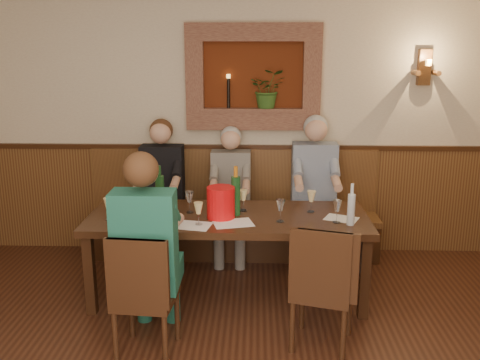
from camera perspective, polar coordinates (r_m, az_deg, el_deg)
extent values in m
cube|color=beige|center=(5.58, -0.68, 6.33)|extent=(6.00, 0.04, 2.80)
cube|color=#502B16|center=(5.75, -0.66, -2.11)|extent=(6.00, 0.04, 1.10)
cube|color=#381E0F|center=(5.61, -0.68, 3.53)|extent=(6.02, 0.06, 0.05)
cube|color=#5A220C|center=(5.52, 1.42, 10.93)|extent=(1.00, 0.02, 0.70)
cube|color=#8D6148|center=(5.46, 1.44, 15.51)|extent=(1.36, 0.12, 0.18)
cube|color=#8D6148|center=(5.52, 1.39, 6.34)|extent=(1.36, 0.12, 0.18)
cube|color=#8D6148|center=(5.51, -4.85, 10.88)|extent=(0.18, 0.12, 0.70)
cube|color=#8D6148|center=(5.50, 7.68, 10.80)|extent=(0.18, 0.12, 0.70)
cube|color=#8D6148|center=(5.50, 1.39, 7.47)|extent=(1.00, 0.14, 0.04)
imported|color=#30561D|center=(5.48, 3.00, 9.69)|extent=(0.35, 0.30, 0.39)
cylinder|color=black|center=(5.49, -1.24, 9.24)|extent=(0.03, 0.03, 0.30)
cylinder|color=#FFBF59|center=(5.48, -1.25, 11.01)|extent=(0.04, 0.04, 0.04)
cube|color=#502B16|center=(5.72, 19.05, 11.29)|extent=(0.12, 0.08, 0.35)
cylinder|color=#502B16|center=(5.63, 18.23, 10.81)|extent=(0.05, 0.18, 0.05)
cylinder|color=#502B16|center=(5.69, 20.19, 10.68)|extent=(0.05, 0.18, 0.05)
cylinder|color=#FFBF59|center=(5.60, 19.48, 11.72)|extent=(0.06, 0.06, 0.06)
cube|color=black|center=(4.62, -1.26, -4.11)|extent=(2.40, 0.90, 0.06)
cube|color=black|center=(4.62, -15.72, -9.71)|extent=(0.08, 0.08, 0.69)
cube|color=black|center=(4.50, 13.14, -10.19)|extent=(0.08, 0.08, 0.69)
cube|color=black|center=(5.27, -13.35, -6.45)|extent=(0.08, 0.08, 0.69)
cube|color=black|center=(5.17, 11.57, -6.78)|extent=(0.08, 0.08, 0.69)
cube|color=#381E0F|center=(5.65, -0.74, -6.15)|extent=(3.00, 0.40, 0.40)
cube|color=#502B16|center=(5.58, -0.75, -4.04)|extent=(3.00, 0.45, 0.06)
cube|color=#502B16|center=(5.66, -0.68, 0.04)|extent=(3.00, 0.06, 0.66)
cube|color=black|center=(4.07, -9.85, -15.12)|extent=(0.43, 0.43, 0.40)
cube|color=black|center=(3.97, -9.99, -12.32)|extent=(0.45, 0.45, 0.05)
cube|color=black|center=(3.69, -11.03, -9.84)|extent=(0.42, 0.08, 0.49)
cube|color=black|center=(4.14, 8.70, -14.44)|extent=(0.50, 0.50, 0.41)
cube|color=black|center=(4.04, 8.82, -11.61)|extent=(0.53, 0.53, 0.05)
cube|color=black|center=(3.75, 8.52, -9.04)|extent=(0.42, 0.16, 0.51)
cube|color=black|center=(5.58, -8.31, -6.32)|extent=(0.43, 0.45, 0.45)
cube|color=black|center=(5.54, -8.25, 0.81)|extent=(0.43, 0.23, 0.56)
sphere|color=#D8A384|center=(5.42, -8.49, 4.96)|extent=(0.21, 0.21, 0.21)
sphere|color=#4C2D19|center=(5.47, -8.40, 5.26)|extent=(0.24, 0.24, 0.24)
cube|color=#534F4C|center=(5.51, -1.02, -6.43)|extent=(0.40, 0.42, 0.45)
cube|color=#534F4C|center=(5.47, -0.97, 0.43)|extent=(0.40, 0.21, 0.52)
sphere|color=#D8A384|center=(5.35, -1.01, 4.32)|extent=(0.20, 0.20, 0.20)
sphere|color=#B2B2B2|center=(5.40, -0.98, 4.61)|extent=(0.22, 0.22, 0.22)
cube|color=navy|center=(5.52, 7.86, -6.53)|extent=(0.45, 0.47, 0.45)
cube|color=navy|center=(5.49, 7.91, 0.90)|extent=(0.45, 0.24, 0.59)
sphere|color=#D8A384|center=(5.36, 8.12, 5.29)|extent=(0.22, 0.22, 0.22)
sphere|color=#B2B2B2|center=(5.41, 8.07, 5.61)|extent=(0.25, 0.25, 0.25)
cube|color=#184C54|center=(4.25, -9.26, -13.33)|extent=(0.45, 0.47, 0.45)
cube|color=#184C54|center=(3.81, -10.19, -5.44)|extent=(0.45, 0.23, 0.58)
sphere|color=#D8A384|center=(3.73, -10.35, 1.00)|extent=(0.22, 0.22, 0.22)
sphere|color=#4C2D19|center=(3.67, -10.53, 1.12)|extent=(0.24, 0.24, 0.24)
cylinder|color=red|center=(4.50, -2.06, -2.42)|extent=(0.29, 0.29, 0.27)
cylinder|color=#19471E|center=(4.57, -0.45, -1.70)|extent=(0.08, 0.08, 0.34)
cylinder|color=orange|center=(4.52, -0.46, 0.91)|extent=(0.03, 0.03, 0.09)
cylinder|color=#19471E|center=(4.71, -8.53, -1.46)|extent=(0.08, 0.08, 0.32)
cylinder|color=#19471E|center=(4.66, -8.62, 0.99)|extent=(0.03, 0.03, 0.09)
cylinder|color=silver|center=(4.43, 11.77, -3.12)|extent=(0.07, 0.07, 0.26)
cylinder|color=silver|center=(4.38, 11.88, -0.95)|extent=(0.03, 0.03, 0.09)
cube|color=white|center=(4.52, -11.76, -4.46)|extent=(0.26, 0.19, 0.00)
cube|color=white|center=(4.41, -0.75, -4.63)|extent=(0.37, 0.30, 0.00)
cube|color=white|center=(4.60, 10.76, -4.06)|extent=(0.32, 0.28, 0.00)
cube|color=white|center=(4.37, -5.21, -4.84)|extent=(0.35, 0.28, 0.00)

